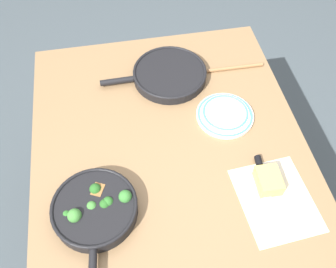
{
  "coord_description": "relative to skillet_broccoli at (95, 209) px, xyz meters",
  "views": [
    {
      "loc": [
        0.78,
        -0.14,
        1.85
      ],
      "look_at": [
        0.0,
        0.0,
        0.76
      ],
      "focal_mm": 40.0,
      "sensor_mm": 36.0,
      "label": 1
    }
  ],
  "objects": [
    {
      "name": "skillet_eggs",
      "position": [
        -0.54,
        0.33,
        -0.01
      ],
      "size": [
        0.3,
        0.43,
        0.04
      ],
      "rotation": [
        0.0,
        0.0,
        4.72
      ],
      "color": "black",
      "rests_on": "dining_table_red"
    },
    {
      "name": "dining_table_red",
      "position": [
        -0.25,
        0.28,
        -0.11
      ],
      "size": [
        1.11,
        0.97,
        0.74
      ],
      "color": "olive",
      "rests_on": "ground_plane"
    },
    {
      "name": "parchment_sheet",
      "position": [
        0.06,
        0.58,
        -0.03
      ],
      "size": [
        0.3,
        0.25,
        0.0
      ],
      "color": "beige",
      "rests_on": "dining_table_red"
    },
    {
      "name": "grater_knife",
      "position": [
        -0.01,
        0.56,
        -0.02
      ],
      "size": [
        0.26,
        0.05,
        0.02
      ],
      "rotation": [
        0.0,
        0.0,
        6.18
      ],
      "color": "silver",
      "rests_on": "dining_table_red"
    },
    {
      "name": "cheese_block",
      "position": [
        -0.0,
        0.56,
        -0.0
      ],
      "size": [
        0.1,
        0.08,
        0.05
      ],
      "color": "#E0C15B",
      "rests_on": "dining_table_red"
    },
    {
      "name": "dinner_plate_stack",
      "position": [
        -0.31,
        0.5,
        -0.02
      ],
      "size": [
        0.22,
        0.22,
        0.03
      ],
      "color": "silver",
      "rests_on": "dining_table_red"
    },
    {
      "name": "ground_plane",
      "position": [
        -0.25,
        0.28,
        -0.77
      ],
      "size": [
        14.0,
        14.0,
        0.0
      ],
      "primitive_type": "plane",
      "color": "#424C51"
    },
    {
      "name": "skillet_broccoli",
      "position": [
        0.0,
        0.0,
        0.0
      ],
      "size": [
        0.43,
        0.27,
        0.07
      ],
      "rotation": [
        0.0,
        0.0,
        6.19
      ],
      "color": "black",
      "rests_on": "dining_table_red"
    },
    {
      "name": "wooden_spoon",
      "position": [
        -0.55,
        0.5,
        -0.02
      ],
      "size": [
        0.04,
        0.39,
        0.02
      ],
      "rotation": [
        0.0,
        0.0,
        4.7
      ],
      "color": "#996B42",
      "rests_on": "dining_table_red"
    }
  ]
}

